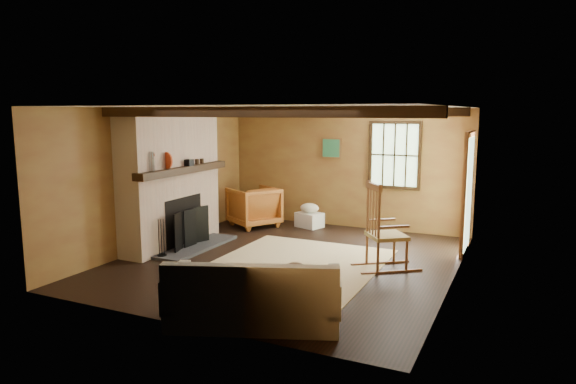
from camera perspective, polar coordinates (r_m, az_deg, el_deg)
The scene contains 10 objects.
ground at distance 8.21m, azimuth 0.02°, elevation -7.61°, with size 5.50×5.50×0.00m, color black.
room_envelope at distance 8.04m, azimuth 2.22°, elevation 3.92°, with size 5.02×5.52×2.44m.
fireplace at distance 9.12m, azimuth -12.77°, elevation 0.94°, with size 1.02×2.30×2.40m.
rug at distance 7.95m, azimuth 0.72°, elevation -8.13°, with size 2.50×3.00×0.01m, color beige.
rocking_chair at distance 7.78m, azimuth 10.60°, elevation -4.47°, with size 1.05×0.97×1.31m.
sofa at distance 5.80m, azimuth -3.75°, elevation -11.92°, with size 2.08×1.47×0.77m.
firewood_pile at distance 11.31m, azimuth -3.79°, elevation -2.45°, with size 0.59×0.11×0.22m.
laundry_basket at distance 10.48m, azimuth 2.40°, elevation -3.11°, with size 0.50×0.38×0.30m, color white.
basket_pillow at distance 10.44m, azimuth 2.41°, elevation -1.79°, with size 0.39×0.31×0.19m, color beige.
armchair at distance 10.54m, azimuth -3.82°, elevation -1.62°, with size 0.87×0.90×0.82m, color #BF6026.
Camera 1 is at (3.33, -7.12, 2.33)m, focal length 32.00 mm.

